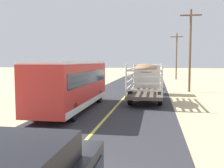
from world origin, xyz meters
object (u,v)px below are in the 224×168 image
(livestock_truck, at_px, (147,77))
(power_pole_mid, at_px, (190,48))
(bus, at_px, (72,84))
(power_pole_far, at_px, (176,55))
(car_far, at_px, (144,83))

(livestock_truck, bearing_deg, power_pole_mid, 48.42)
(bus, relative_size, power_pole_far, 1.24)
(bus, relative_size, car_far, 2.27)
(livestock_truck, bearing_deg, bus, -122.63)
(car_far, height_order, power_pole_far, power_pole_far)
(livestock_truck, distance_m, power_pole_far, 24.57)
(car_far, bearing_deg, power_pole_mid, -25.55)
(livestock_truck, height_order, power_pole_mid, power_pole_mid)
(livestock_truck, xyz_separation_m, car_far, (-0.64, 7.12, -1.10))
(livestock_truck, relative_size, car_far, 2.20)
(livestock_truck, bearing_deg, power_pole_far, 80.00)
(car_far, xyz_separation_m, power_pole_mid, (4.89, -2.34, 3.88))
(bus, height_order, power_pole_mid, power_pole_mid)
(power_pole_far, bearing_deg, bus, -105.87)
(car_far, distance_m, power_pole_far, 18.01)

